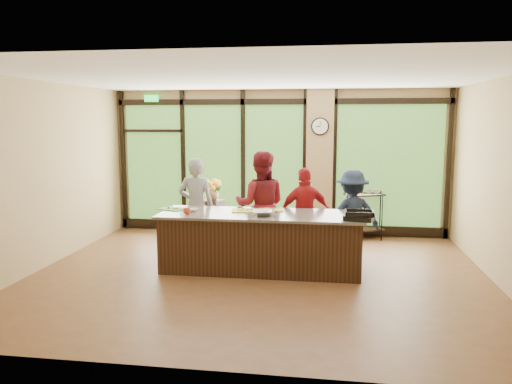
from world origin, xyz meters
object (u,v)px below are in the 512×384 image
(roasting_pan, at_px, (359,218))
(island_base, at_px, (261,243))
(cook_left, at_px, (196,206))
(bar_cart, at_px, (364,209))
(cook_right, at_px, (352,215))
(flower_stand, at_px, (212,219))

(roasting_pan, bearing_deg, island_base, -177.14)
(cook_left, xyz_separation_m, bar_cart, (3.05, 1.63, -0.26))
(island_base, xyz_separation_m, roasting_pan, (1.50, -0.33, 0.52))
(cook_left, bearing_deg, roasting_pan, 150.23)
(cook_left, xyz_separation_m, roasting_pan, (2.78, -1.16, 0.10))
(cook_left, distance_m, bar_cart, 3.46)
(island_base, distance_m, cook_right, 1.69)
(roasting_pan, height_order, flower_stand, roasting_pan)
(cook_left, distance_m, flower_stand, 1.21)
(island_base, height_order, bar_cart, bar_cart)
(island_base, xyz_separation_m, cook_right, (1.45, 0.80, 0.33))
(island_base, bearing_deg, roasting_pan, -12.59)
(flower_stand, bearing_deg, bar_cart, 25.43)
(cook_left, relative_size, cook_right, 1.11)
(island_base, height_order, flower_stand, island_base)
(cook_right, distance_m, bar_cart, 1.69)
(island_base, relative_size, cook_left, 1.80)
(island_base, height_order, cook_left, cook_left)
(flower_stand, distance_m, bar_cart, 3.07)
(island_base, height_order, cook_right, cook_right)
(roasting_pan, bearing_deg, flower_stand, 155.98)
(cook_right, xyz_separation_m, flower_stand, (-2.71, 1.14, -0.38))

